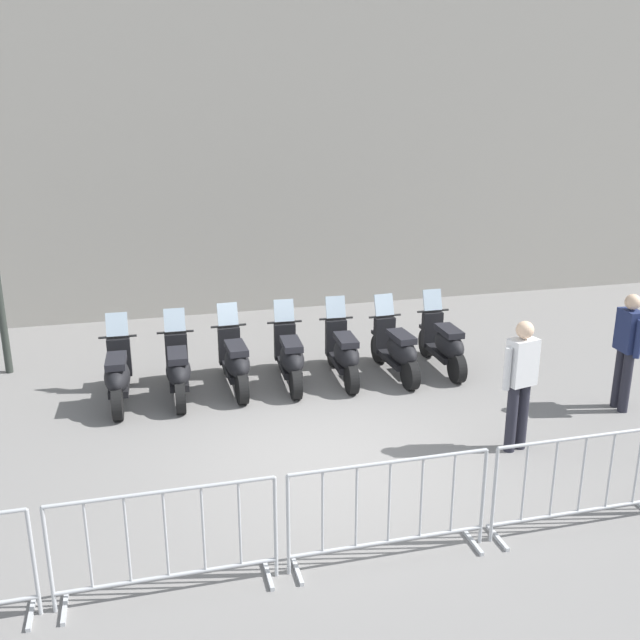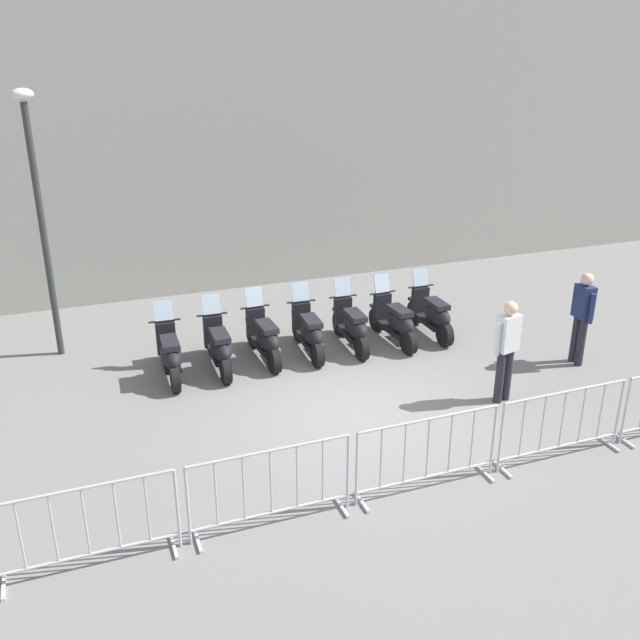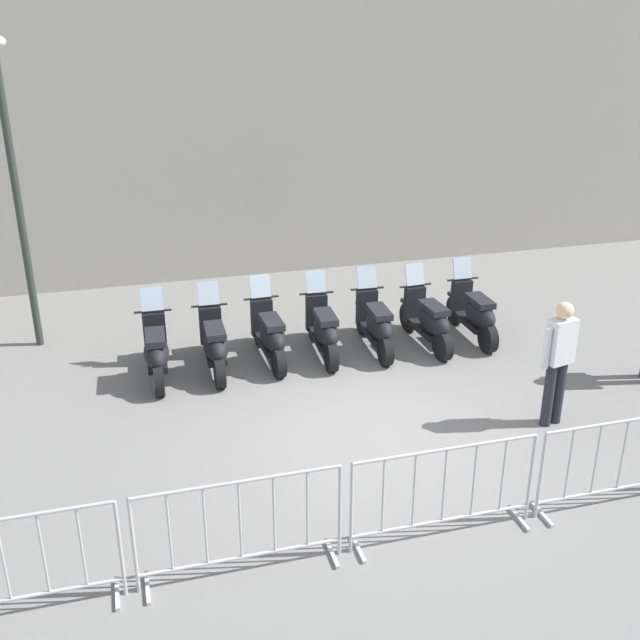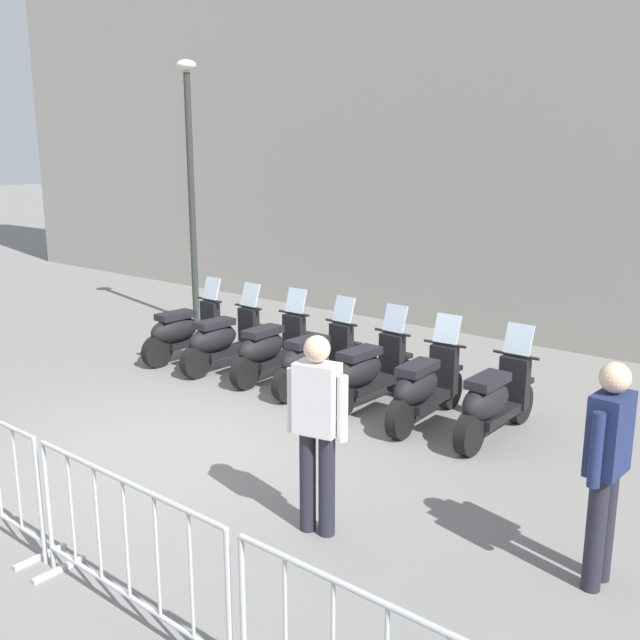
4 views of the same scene
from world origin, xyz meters
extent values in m
plane|color=slate|center=(0.00, 0.00, 0.00)|extent=(120.00, 120.00, 0.00)
cylinder|color=black|center=(-1.87, 3.53, 0.24)|extent=(0.25, 0.50, 0.48)
cylinder|color=black|center=(-2.17, 2.33, 0.24)|extent=(0.25, 0.50, 0.48)
cube|color=black|center=(-2.02, 2.93, 0.28)|extent=(0.48, 0.91, 0.10)
ellipsoid|color=black|center=(-2.09, 2.66, 0.52)|extent=(0.55, 0.90, 0.40)
cube|color=black|center=(-2.08, 2.69, 0.74)|extent=(0.42, 0.65, 0.10)
cube|color=black|center=(-1.92, 3.35, 0.55)|extent=(0.36, 0.22, 0.60)
cylinder|color=black|center=(-1.92, 3.35, 0.88)|extent=(0.55, 0.17, 0.04)
cube|color=silver|center=(-1.90, 3.40, 1.06)|extent=(0.34, 0.21, 0.35)
cube|color=black|center=(-1.87, 3.53, 0.51)|extent=(0.27, 0.36, 0.06)
cylinder|color=black|center=(-1.03, 3.36, 0.24)|extent=(0.25, 0.50, 0.48)
cylinder|color=black|center=(-1.32, 2.16, 0.24)|extent=(0.25, 0.50, 0.48)
cube|color=black|center=(-1.18, 2.76, 0.28)|extent=(0.48, 0.91, 0.10)
ellipsoid|color=black|center=(-1.24, 2.49, 0.52)|extent=(0.55, 0.90, 0.40)
cube|color=black|center=(-1.23, 2.52, 0.74)|extent=(0.41, 0.65, 0.10)
cube|color=black|center=(-1.07, 3.18, 0.55)|extent=(0.36, 0.22, 0.60)
cylinder|color=black|center=(-1.07, 3.18, 0.88)|extent=(0.55, 0.17, 0.04)
cube|color=silver|center=(-1.06, 3.23, 1.06)|extent=(0.34, 0.21, 0.35)
cube|color=black|center=(-1.03, 3.36, 0.51)|extent=(0.27, 0.36, 0.06)
cylinder|color=black|center=(-0.20, 3.29, 0.24)|extent=(0.22, 0.50, 0.48)
cylinder|color=black|center=(-0.42, 2.07, 0.24)|extent=(0.22, 0.50, 0.48)
cube|color=black|center=(-0.31, 2.68, 0.28)|extent=(0.43, 0.90, 0.10)
ellipsoid|color=black|center=(-0.36, 2.41, 0.52)|extent=(0.50, 0.89, 0.40)
cube|color=black|center=(-0.35, 2.44, 0.74)|extent=(0.38, 0.64, 0.10)
cube|color=black|center=(-0.24, 3.11, 0.55)|extent=(0.36, 0.20, 0.60)
cylinder|color=black|center=(-0.24, 3.11, 0.88)|extent=(0.56, 0.13, 0.04)
cube|color=silver|center=(-0.23, 3.16, 1.06)|extent=(0.34, 0.19, 0.35)
cube|color=black|center=(-0.20, 3.29, 0.51)|extent=(0.25, 0.35, 0.06)
cylinder|color=black|center=(0.69, 3.08, 0.24)|extent=(0.26, 0.50, 0.48)
cylinder|color=black|center=(0.36, 1.88, 0.24)|extent=(0.26, 0.50, 0.48)
cube|color=black|center=(0.53, 2.48, 0.28)|extent=(0.50, 0.91, 0.10)
ellipsoid|color=black|center=(0.45, 2.21, 0.52)|extent=(0.57, 0.90, 0.40)
cube|color=black|center=(0.46, 2.24, 0.74)|extent=(0.43, 0.65, 0.10)
cube|color=black|center=(0.64, 2.90, 0.55)|extent=(0.36, 0.22, 0.60)
cylinder|color=black|center=(0.64, 2.90, 0.88)|extent=(0.55, 0.18, 0.04)
cube|color=silver|center=(0.65, 2.95, 1.06)|extent=(0.35, 0.22, 0.35)
cube|color=black|center=(0.69, 3.08, 0.51)|extent=(0.28, 0.36, 0.06)
cylinder|color=black|center=(1.52, 2.88, 0.24)|extent=(0.26, 0.50, 0.48)
cylinder|color=black|center=(1.21, 1.68, 0.24)|extent=(0.26, 0.50, 0.48)
cube|color=black|center=(1.37, 2.28, 0.28)|extent=(0.49, 0.91, 0.10)
ellipsoid|color=black|center=(1.30, 2.01, 0.52)|extent=(0.56, 0.90, 0.40)
cube|color=black|center=(1.30, 2.04, 0.74)|extent=(0.42, 0.65, 0.10)
cube|color=black|center=(1.47, 2.70, 0.55)|extent=(0.36, 0.22, 0.60)
cylinder|color=black|center=(1.47, 2.70, 0.88)|extent=(0.55, 0.18, 0.04)
cube|color=silver|center=(1.49, 2.75, 1.06)|extent=(0.34, 0.22, 0.35)
cube|color=black|center=(1.52, 2.88, 0.51)|extent=(0.27, 0.36, 0.06)
cylinder|color=black|center=(2.29, 2.65, 0.24)|extent=(0.21, 0.50, 0.48)
cylinder|color=black|center=(2.10, 1.42, 0.24)|extent=(0.21, 0.50, 0.48)
cube|color=black|center=(2.19, 2.03, 0.28)|extent=(0.41, 0.90, 0.10)
ellipsoid|color=black|center=(2.15, 1.76, 0.52)|extent=(0.48, 0.88, 0.40)
cube|color=black|center=(2.16, 1.79, 0.74)|extent=(0.37, 0.64, 0.10)
cube|color=black|center=(2.26, 2.46, 0.55)|extent=(0.36, 0.19, 0.60)
cylinder|color=black|center=(2.26, 2.46, 0.88)|extent=(0.56, 0.12, 0.04)
cube|color=silver|center=(2.27, 2.51, 1.06)|extent=(0.34, 0.19, 0.35)
cube|color=black|center=(2.29, 2.65, 0.51)|extent=(0.25, 0.35, 0.06)
cylinder|color=black|center=(3.19, 2.54, 0.24)|extent=(0.24, 0.50, 0.48)
cylinder|color=black|center=(2.92, 1.33, 0.24)|extent=(0.24, 0.50, 0.48)
cube|color=black|center=(3.05, 1.93, 0.28)|extent=(0.46, 0.91, 0.10)
ellipsoid|color=black|center=(2.99, 1.66, 0.52)|extent=(0.53, 0.90, 0.40)
cube|color=black|center=(3.00, 1.69, 0.74)|extent=(0.40, 0.65, 0.10)
cube|color=black|center=(3.15, 2.36, 0.55)|extent=(0.36, 0.21, 0.60)
cylinder|color=black|center=(3.15, 2.36, 0.88)|extent=(0.55, 0.15, 0.04)
cube|color=silver|center=(3.16, 2.40, 1.06)|extent=(0.34, 0.20, 0.35)
cube|color=black|center=(3.19, 2.54, 0.51)|extent=(0.26, 0.36, 0.06)
cube|color=#B2B5B7|center=(-3.66, -1.36, 0.02)|extent=(0.13, 0.44, 0.04)
cylinder|color=#B2B5B7|center=(-3.58, -1.38, 0.53)|extent=(0.04, 0.04, 1.05)
cube|color=#B2B5B7|center=(-3.39, -1.42, 0.02)|extent=(0.13, 0.44, 0.04)
cube|color=#B2B5B7|center=(-1.60, -1.80, 0.02)|extent=(0.13, 0.44, 0.04)
cylinder|color=#B2B5B7|center=(-3.47, -1.40, 0.53)|extent=(0.04, 0.04, 1.05)
cylinder|color=#B2B5B7|center=(-1.52, -1.81, 0.53)|extent=(0.04, 0.04, 1.05)
cylinder|color=#B2B5B7|center=(-2.50, -1.61, 1.05)|extent=(1.95, 0.45, 0.04)
cylinder|color=#B2B5B7|center=(-2.50, -1.61, 0.18)|extent=(1.95, 0.45, 0.04)
cylinder|color=#B2B5B7|center=(-3.14, -1.47, 0.61)|extent=(0.02, 0.02, 0.87)
cylinder|color=#B2B5B7|center=(-2.82, -1.54, 0.61)|extent=(0.02, 0.02, 0.87)
cylinder|color=#B2B5B7|center=(-2.50, -1.61, 0.61)|extent=(0.02, 0.02, 0.87)
cylinder|color=#B2B5B7|center=(-2.17, -1.68, 0.61)|extent=(0.02, 0.02, 0.87)
cylinder|color=#B2B5B7|center=(-1.85, -1.75, 0.61)|extent=(0.02, 0.02, 0.87)
cube|color=#B2B5B7|center=(-1.33, -1.86, 0.02)|extent=(0.13, 0.44, 0.04)
cube|color=#B2B5B7|center=(0.46, -2.23, 0.02)|extent=(0.13, 0.44, 0.04)
cylinder|color=#B2B5B7|center=(-1.41, -1.84, 0.53)|extent=(0.04, 0.04, 1.05)
cylinder|color=#B2B5B7|center=(0.54, -2.25, 0.53)|extent=(0.04, 0.04, 1.05)
cylinder|color=#B2B5B7|center=(-0.43, -2.04, 1.05)|extent=(1.95, 0.45, 0.04)
cylinder|color=#B2B5B7|center=(-0.43, -2.04, 0.18)|extent=(1.95, 0.45, 0.04)
cylinder|color=#B2B5B7|center=(-1.08, -1.91, 0.61)|extent=(0.02, 0.02, 0.87)
cylinder|color=#B2B5B7|center=(-0.76, -1.98, 0.61)|extent=(0.02, 0.02, 0.87)
cylinder|color=#B2B5B7|center=(-0.43, -2.04, 0.61)|extent=(0.02, 0.02, 0.87)
cylinder|color=#B2B5B7|center=(-0.11, -2.11, 0.61)|extent=(0.02, 0.02, 0.87)
cylinder|color=#B2B5B7|center=(0.21, -2.18, 0.61)|extent=(0.02, 0.02, 0.87)
cube|color=#B2B5B7|center=(0.73, -2.29, 0.02)|extent=(0.13, 0.44, 0.04)
cylinder|color=#B2B5B7|center=(0.66, -2.28, 0.53)|extent=(0.04, 0.04, 1.05)
cylinder|color=#B2B5B7|center=(1.63, -2.48, 1.05)|extent=(1.95, 0.45, 0.04)
cylinder|color=#B2B5B7|center=(1.63, -2.48, 0.18)|extent=(1.95, 0.45, 0.04)
cylinder|color=#B2B5B7|center=(0.98, -2.34, 0.61)|extent=(0.02, 0.02, 0.87)
cylinder|color=#B2B5B7|center=(1.30, -2.41, 0.61)|extent=(0.02, 0.02, 0.87)
cylinder|color=#B2B5B7|center=(1.63, -2.48, 0.61)|extent=(0.02, 0.02, 0.87)
cylinder|color=#B2B5B7|center=(1.95, -2.55, 0.61)|extent=(0.02, 0.02, 0.87)
cylinder|color=#B2B5B7|center=(2.28, -2.62, 0.61)|extent=(0.02, 0.02, 0.87)
cylinder|color=#23232D|center=(2.13, -0.84, 0.45)|extent=(0.14, 0.14, 0.90)
cylinder|color=#23232D|center=(2.31, -0.84, 0.45)|extent=(0.14, 0.14, 0.90)
cube|color=silver|center=(2.22, -0.84, 1.20)|extent=(0.36, 0.22, 0.60)
sphere|color=beige|center=(2.22, -0.84, 1.62)|extent=(0.22, 0.22, 0.22)
cylinder|color=silver|center=(1.99, -0.84, 1.15)|extent=(0.09, 0.09, 0.55)
cylinder|color=silver|center=(2.45, -0.84, 1.15)|extent=(0.09, 0.09, 0.55)
cylinder|color=#23232D|center=(4.45, -0.46, 0.45)|extent=(0.14, 0.14, 0.90)
cylinder|color=#23232D|center=(4.40, -0.63, 0.45)|extent=(0.14, 0.14, 0.90)
cube|color=navy|center=(4.42, -0.55, 1.20)|extent=(0.31, 0.40, 0.60)
sphere|color=beige|center=(4.42, -0.55, 1.62)|extent=(0.22, 0.22, 0.22)
cylinder|color=navy|center=(4.48, -0.32, 1.15)|extent=(0.09, 0.09, 0.55)
cylinder|color=navy|center=(4.36, -0.77, 1.15)|extent=(0.09, 0.09, 0.55)
camera|label=1|loc=(-3.69, -7.11, 4.34)|focal=39.90mm
camera|label=2|loc=(-5.74, -7.79, 5.48)|focal=39.12mm
camera|label=3|loc=(-4.50, -7.12, 5.11)|focal=41.98mm
camera|label=4|loc=(4.78, -5.72, 3.14)|focal=39.92mm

